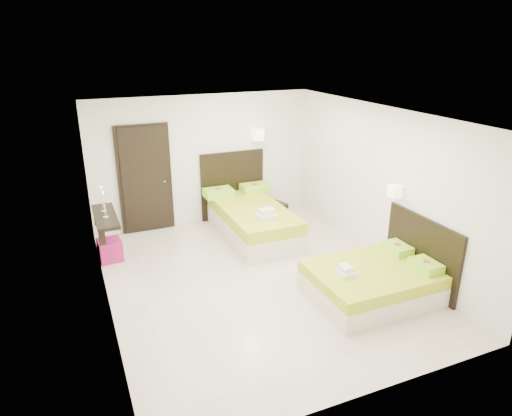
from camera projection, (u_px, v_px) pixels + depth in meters
name	position (u px, v px, depth m)	size (l,w,h in m)	color
floor	(258.00, 280.00, 7.25)	(5.50, 5.50, 0.00)	beige
bed_single	(251.00, 218.00, 8.82)	(1.37, 2.29, 1.89)	beige
bed_double	(377.00, 279.00, 6.72)	(1.79, 1.52, 1.48)	beige
nightstand	(274.00, 213.00, 9.46)	(0.45, 0.40, 0.40)	black
ottoman	(110.00, 250.00, 7.83)	(0.37, 0.37, 0.37)	#931351
door	(145.00, 180.00, 8.77)	(1.02, 0.15, 2.14)	black
console_shelf	(105.00, 217.00, 7.58)	(0.35, 1.20, 0.78)	black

